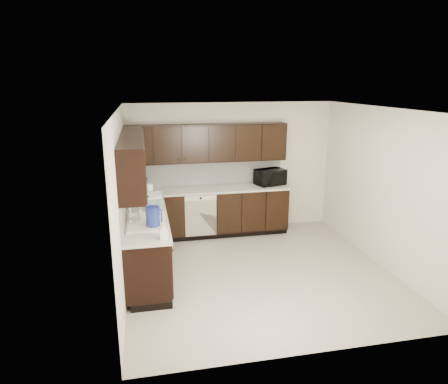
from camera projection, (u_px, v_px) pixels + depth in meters
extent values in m
plane|color=#ABA18D|center=(259.00, 272.00, 6.25)|extent=(4.00, 4.00, 0.00)
plane|color=white|center=(263.00, 109.00, 5.58)|extent=(4.00, 4.00, 0.00)
cube|color=beige|center=(231.00, 167.00, 7.80)|extent=(4.00, 0.02, 2.50)
cube|color=beige|center=(122.00, 203.00, 5.53)|extent=(0.02, 4.00, 2.50)
cube|color=beige|center=(382.00, 188.00, 6.30)|extent=(0.02, 4.00, 2.50)
cube|color=beige|center=(317.00, 248.00, 4.03)|extent=(4.00, 0.02, 2.50)
cube|color=black|center=(209.00, 213.00, 7.64)|extent=(3.00, 0.60, 0.90)
cube|color=black|center=(147.00, 246.00, 6.09)|extent=(0.60, 2.20, 0.90)
cube|color=black|center=(209.00, 232.00, 7.77)|extent=(3.00, 0.54, 0.10)
cube|color=black|center=(150.00, 270.00, 6.20)|extent=(0.54, 2.20, 0.10)
cube|color=#BCB7A4|center=(209.00, 189.00, 7.51)|extent=(3.03, 0.63, 0.04)
cube|color=#BCB7A4|center=(145.00, 217.00, 5.96)|extent=(0.63, 2.23, 0.04)
cube|color=silver|center=(206.00, 172.00, 7.72)|extent=(3.00, 0.02, 0.48)
cube|color=silver|center=(125.00, 196.00, 6.12)|extent=(0.02, 2.80, 0.48)
cube|color=black|center=(207.00, 143.00, 7.41)|extent=(3.00, 0.33, 0.70)
cube|color=black|center=(132.00, 160.00, 5.83)|extent=(0.33, 2.47, 0.70)
cube|color=beige|center=(201.00, 216.00, 7.31)|extent=(0.58, 0.02, 0.78)
cube|color=beige|center=(201.00, 198.00, 7.22)|extent=(0.58, 0.03, 0.08)
cylinder|color=black|center=(201.00, 198.00, 7.20)|extent=(0.04, 0.02, 0.04)
cube|color=beige|center=(147.00, 222.00, 5.67)|extent=(0.54, 0.82, 0.03)
cube|color=beige|center=(147.00, 233.00, 5.51)|extent=(0.42, 0.34, 0.16)
cube|color=beige|center=(147.00, 223.00, 5.89)|extent=(0.42, 0.34, 0.16)
cylinder|color=silver|center=(130.00, 215.00, 5.60)|extent=(0.03, 0.03, 0.26)
cylinder|color=silver|center=(133.00, 206.00, 5.58)|extent=(0.14, 0.02, 0.02)
cylinder|color=#B2B2B7|center=(147.00, 231.00, 5.50)|extent=(0.20, 0.20, 0.10)
imported|color=black|center=(270.00, 177.00, 7.71)|extent=(0.63, 0.51, 0.30)
imported|color=gray|center=(163.00, 231.00, 5.05)|extent=(0.11, 0.11, 0.21)
imported|color=gray|center=(140.00, 214.00, 5.69)|extent=(0.10, 0.10, 0.21)
cube|color=silver|center=(141.00, 185.00, 7.29)|extent=(0.39, 0.33, 0.21)
cube|color=silver|center=(145.00, 202.00, 6.29)|extent=(0.53, 0.40, 0.20)
cylinder|color=navy|center=(153.00, 217.00, 5.45)|extent=(0.23, 0.23, 0.29)
cylinder|color=#0D8795|center=(158.00, 200.00, 6.39)|extent=(0.09, 0.09, 0.20)
cylinder|color=white|center=(149.00, 192.00, 6.68)|extent=(0.16, 0.16, 0.28)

